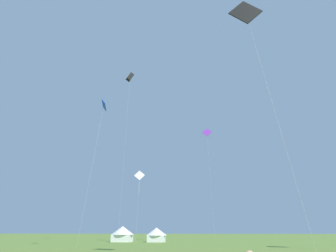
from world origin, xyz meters
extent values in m
cube|color=purple|center=(6.50, 58.47, 23.24)|extent=(2.14, 0.74, 2.06)
cylinder|color=#B2B2B7|center=(6.70, 58.08, 11.62)|extent=(0.43, 0.80, 23.24)
cube|color=blue|center=(-9.82, 34.29, 19.66)|extent=(0.89, 1.86, 1.88)
cylinder|color=#B2B2B7|center=(-10.43, 33.43, 9.83)|extent=(1.26, 1.75, 19.67)
cube|color=black|center=(8.40, 18.33, 20.84)|extent=(3.10, 0.60, 3.07)
cylinder|color=#B2B2B7|center=(9.36, 17.19, 10.42)|extent=(1.94, 2.31, 20.84)
cube|color=white|center=(-8.56, 56.92, 13.31)|extent=(2.30, 0.84, 2.20)
cylinder|color=#A4A4A4|center=(-8.56, 56.92, 11.17)|extent=(0.07, 0.07, 3.11)
cylinder|color=#B2B2B7|center=(-8.51, 56.03, 6.65)|extent=(0.11, 1.81, 13.31)
cube|color=black|center=(-11.40, 55.19, 36.79)|extent=(2.10, 1.83, 2.26)
cylinder|color=#B2B2B7|center=(-11.53, 54.47, 18.40)|extent=(0.27, 1.45, 36.79)
cube|color=white|center=(-11.39, 55.99, 0.68)|extent=(3.62, 3.62, 1.36)
cone|color=white|center=(-11.39, 55.99, 2.15)|extent=(4.53, 4.53, 1.58)
cube|color=white|center=(-4.55, 55.99, 0.61)|extent=(3.27, 3.27, 1.23)
cone|color=white|center=(-4.55, 55.99, 1.94)|extent=(4.09, 4.09, 1.43)
camera|label=1|loc=(3.25, -2.44, 2.15)|focal=29.82mm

